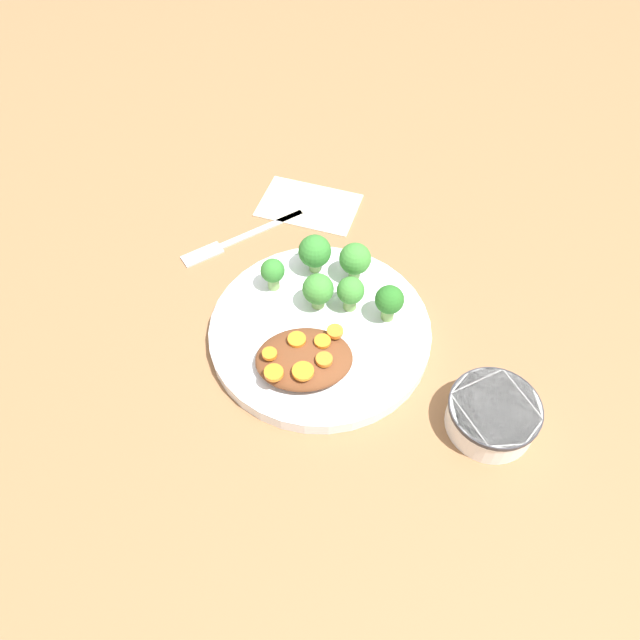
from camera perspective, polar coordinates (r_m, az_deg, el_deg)
name	(u,v)px	position (r m, az deg, el deg)	size (l,w,h in m)	color
ground_plane	(320,336)	(0.82, 0.00, -1.48)	(4.00, 4.00, 0.00)	#8C603D
plate	(320,330)	(0.81, 0.00, -0.93)	(0.29, 0.29, 0.02)	white
dip_bowl	(493,414)	(0.76, 15.50, -8.29)	(0.11, 0.11, 0.04)	white
stew_mound	(304,359)	(0.76, -1.47, -3.58)	(0.12, 0.09, 0.03)	brown
broccoli_floret_0	(317,252)	(0.85, -0.25, 6.26)	(0.04, 0.04, 0.06)	#7FA85B
broccoli_floret_1	(351,292)	(0.80, 2.81, 2.58)	(0.04, 0.04, 0.05)	#759E51
broccoli_floret_2	(314,290)	(0.80, -0.52, 2.75)	(0.04, 0.04, 0.05)	#759E51
broccoli_floret_3	(389,301)	(0.79, 6.35, 1.74)	(0.04, 0.04, 0.06)	#759E51
broccoli_floret_4	(355,259)	(0.84, 3.23, 5.55)	(0.04, 0.04, 0.06)	#7FA85B
broccoli_floret_5	(273,272)	(0.83, -4.34, 4.38)	(0.03, 0.03, 0.05)	#7FA85B
carrot_slice_0	(326,359)	(0.74, 0.55, -3.62)	(0.02, 0.02, 0.01)	orange
carrot_slice_1	(303,371)	(0.73, -1.57, -4.70)	(0.03, 0.03, 0.00)	orange
carrot_slice_2	(297,339)	(0.76, -2.14, -1.79)	(0.02, 0.02, 0.00)	orange
carrot_slice_3	(270,354)	(0.75, -4.63, -3.09)	(0.02, 0.02, 0.01)	orange
carrot_slice_4	(319,341)	(0.76, -0.08, -1.97)	(0.02, 0.02, 0.00)	orange
carrot_slice_5	(274,373)	(0.73, -4.25, -4.83)	(0.02, 0.02, 0.01)	orange
carrot_slice_6	(335,331)	(0.76, 1.38, -1.06)	(0.02, 0.02, 0.01)	orange
fork	(232,241)	(0.94, -8.03, 7.17)	(0.18, 0.11, 0.01)	#BEBEBE
napkin	(308,205)	(0.99, -1.10, 10.48)	(0.18, 0.15, 0.01)	beige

